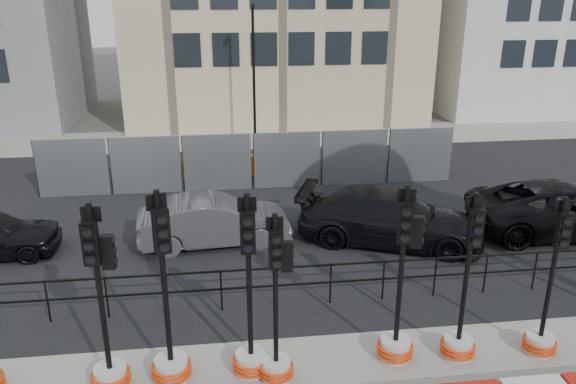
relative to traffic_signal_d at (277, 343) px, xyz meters
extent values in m
plane|color=#51514C|center=(0.25, 1.19, -0.77)|extent=(120.00, 120.00, 0.00)
cube|color=black|center=(0.25, 8.19, -0.75)|extent=(40.00, 14.00, 0.03)
cube|color=gray|center=(0.25, 17.19, -0.76)|extent=(40.00, 4.00, 0.02)
cylinder|color=black|center=(-4.55, 2.39, -0.27)|extent=(0.04, 0.04, 1.00)
cylinder|color=black|center=(-3.35, 2.39, -0.27)|extent=(0.04, 0.04, 1.00)
cylinder|color=black|center=(-2.15, 2.39, -0.27)|extent=(0.04, 0.04, 1.00)
cylinder|color=black|center=(-0.95, 2.39, -0.27)|extent=(0.04, 0.04, 1.00)
cylinder|color=black|center=(0.25, 2.39, -0.27)|extent=(0.04, 0.04, 1.00)
cylinder|color=black|center=(1.45, 2.39, -0.27)|extent=(0.04, 0.04, 1.00)
cylinder|color=black|center=(2.65, 2.39, -0.27)|extent=(0.04, 0.04, 1.00)
cylinder|color=black|center=(3.85, 2.39, -0.27)|extent=(0.04, 0.04, 1.00)
cylinder|color=black|center=(5.05, 2.39, -0.27)|extent=(0.04, 0.04, 1.00)
cylinder|color=black|center=(6.25, 2.39, -0.27)|extent=(0.04, 0.04, 1.00)
cube|color=black|center=(0.25, 2.39, 0.21)|extent=(18.00, 0.04, 0.04)
cube|color=black|center=(0.25, 2.39, -0.22)|extent=(18.00, 0.04, 0.04)
cube|color=gray|center=(-5.75, 10.19, 0.23)|extent=(2.30, 0.05, 2.00)
cylinder|color=black|center=(-6.90, 10.19, 0.23)|extent=(0.05, 0.05, 2.00)
cube|color=gray|center=(-3.35, 10.19, 0.23)|extent=(2.30, 0.05, 2.00)
cylinder|color=black|center=(-4.50, 10.19, 0.23)|extent=(0.05, 0.05, 2.00)
cube|color=gray|center=(-0.95, 10.19, 0.23)|extent=(2.30, 0.05, 2.00)
cylinder|color=black|center=(-2.10, 10.19, 0.23)|extent=(0.05, 0.05, 2.00)
cube|color=gray|center=(1.45, 10.19, 0.23)|extent=(2.30, 0.05, 2.00)
cylinder|color=black|center=(0.30, 10.19, 0.23)|extent=(0.05, 0.05, 2.00)
cube|color=gray|center=(3.85, 10.19, 0.23)|extent=(2.30, 0.05, 2.00)
cylinder|color=black|center=(2.70, 10.19, 0.23)|extent=(0.05, 0.05, 2.00)
cube|color=gray|center=(6.25, 10.19, 0.23)|extent=(2.30, 0.05, 2.00)
cylinder|color=black|center=(5.10, 10.19, 0.23)|extent=(0.05, 0.05, 2.00)
cube|color=orange|center=(-3.75, 11.69, -0.37)|extent=(1.00, 0.40, 0.80)
cube|color=orange|center=(-1.75, 11.69, -0.37)|extent=(1.00, 0.40, 0.80)
cube|color=orange|center=(0.25, 11.69, -0.37)|extent=(1.00, 0.40, 0.80)
cube|color=orange|center=(2.25, 11.69, -0.37)|extent=(1.00, 0.40, 0.80)
cube|color=orange|center=(4.25, 11.69, -0.37)|extent=(1.00, 0.40, 0.80)
cube|color=orange|center=(6.25, 11.69, -0.37)|extent=(1.00, 0.40, 0.80)
cylinder|color=black|center=(0.75, 16.19, 2.23)|extent=(0.12, 0.12, 6.00)
cube|color=black|center=(0.75, 15.94, 5.13)|extent=(0.12, 0.50, 0.12)
cylinder|color=silver|center=(-2.93, 0.14, -0.56)|extent=(0.57, 0.57, 0.43)
torus|color=#F03E0D|center=(-2.93, 0.14, -0.64)|extent=(0.69, 0.69, 0.05)
torus|color=#F03E0D|center=(-2.93, 0.14, -0.56)|extent=(0.69, 0.69, 0.05)
torus|color=#F03E0D|center=(-2.93, 0.14, -0.47)|extent=(0.69, 0.69, 0.05)
cylinder|color=black|center=(-2.93, 0.14, 1.14)|extent=(0.10, 0.10, 3.19)
cube|color=black|center=(-2.94, 0.01, 2.10)|extent=(0.27, 0.17, 0.74)
cylinder|color=black|center=(-2.94, -0.08, 1.87)|extent=(0.16, 0.07, 0.16)
cylinder|color=black|center=(-2.94, -0.08, 2.10)|extent=(0.16, 0.07, 0.16)
cylinder|color=black|center=(-2.94, -0.08, 2.33)|extent=(0.16, 0.07, 0.16)
cube|color=black|center=(-2.92, 0.20, 2.53)|extent=(0.32, 0.06, 0.26)
cube|color=black|center=(-2.71, 0.12, 1.89)|extent=(0.22, 0.15, 0.58)
cylinder|color=silver|center=(-1.88, 0.22, -0.55)|extent=(0.60, 0.60, 0.44)
torus|color=#F03E0D|center=(-1.88, 0.22, -0.64)|extent=(0.72, 0.72, 0.06)
torus|color=#F03E0D|center=(-1.88, 0.22, -0.55)|extent=(0.72, 0.72, 0.06)
torus|color=#F03E0D|center=(-1.88, 0.22, -0.46)|extent=(0.72, 0.72, 0.06)
cylinder|color=black|center=(-1.88, 0.22, 1.22)|extent=(0.10, 0.10, 3.31)
cube|color=black|center=(-1.84, 0.09, 2.21)|extent=(0.30, 0.23, 0.77)
cylinder|color=black|center=(-1.81, 0.01, 1.97)|extent=(0.17, 0.11, 0.17)
cylinder|color=black|center=(-1.81, 0.01, 2.21)|extent=(0.17, 0.11, 0.17)
cylinder|color=black|center=(-1.81, 0.01, 2.46)|extent=(0.17, 0.11, 0.17)
cube|color=black|center=(-1.90, 0.28, 2.66)|extent=(0.32, 0.14, 0.27)
cylinder|color=silver|center=(-0.01, 0.01, -0.57)|extent=(0.53, 0.53, 0.39)
torus|color=#F03E0D|center=(-0.01, 0.01, -0.65)|extent=(0.64, 0.64, 0.05)
torus|color=#F03E0D|center=(-0.01, 0.01, -0.57)|extent=(0.64, 0.64, 0.05)
torus|color=#F03E0D|center=(-0.01, 0.01, -0.50)|extent=(0.64, 0.64, 0.05)
cylinder|color=black|center=(-0.01, 0.01, 0.99)|extent=(0.09, 0.09, 2.93)
cube|color=black|center=(-0.01, -0.10, 1.87)|extent=(0.24, 0.14, 0.68)
cylinder|color=black|center=(-0.01, -0.18, 1.66)|extent=(0.15, 0.05, 0.15)
cylinder|color=black|center=(-0.01, -0.18, 1.87)|extent=(0.15, 0.05, 0.15)
cylinder|color=black|center=(-0.01, -0.18, 2.09)|extent=(0.15, 0.05, 0.15)
cube|color=black|center=(-0.01, 0.07, 2.26)|extent=(0.29, 0.04, 0.23)
cube|color=black|center=(0.18, 0.02, 1.68)|extent=(0.20, 0.13, 0.54)
cylinder|color=silver|center=(-0.45, 0.24, -0.56)|extent=(0.57, 0.57, 0.43)
torus|color=#F03E0D|center=(-0.45, 0.24, -0.64)|extent=(0.69, 0.69, 0.05)
torus|color=#F03E0D|center=(-0.45, 0.24, -0.56)|extent=(0.69, 0.69, 0.05)
torus|color=#F03E0D|center=(-0.45, 0.24, -0.47)|extent=(0.69, 0.69, 0.05)
cylinder|color=black|center=(-0.45, 0.24, 1.15)|extent=(0.10, 0.10, 3.19)
cube|color=black|center=(-0.45, 0.11, 2.10)|extent=(0.26, 0.16, 0.74)
cylinder|color=black|center=(-0.46, 0.02, 1.87)|extent=(0.16, 0.06, 0.16)
cylinder|color=black|center=(-0.46, 0.02, 2.10)|extent=(0.16, 0.06, 0.16)
cylinder|color=black|center=(-0.46, 0.02, 2.34)|extent=(0.16, 0.06, 0.16)
cube|color=black|center=(-0.44, 0.30, 2.53)|extent=(0.32, 0.05, 0.26)
cylinder|color=silver|center=(2.29, 0.31, -0.56)|extent=(0.57, 0.57, 0.43)
torus|color=#F03E0D|center=(2.29, 0.31, -0.64)|extent=(0.69, 0.69, 0.05)
torus|color=#F03E0D|center=(2.29, 0.31, -0.56)|extent=(0.69, 0.69, 0.05)
torus|color=#F03E0D|center=(2.29, 0.31, -0.47)|extent=(0.69, 0.69, 0.05)
cylinder|color=black|center=(2.29, 0.31, 1.14)|extent=(0.10, 0.10, 3.19)
cube|color=black|center=(2.26, 0.18, 2.10)|extent=(0.29, 0.21, 0.74)
cylinder|color=black|center=(2.23, 0.10, 1.87)|extent=(0.17, 0.09, 0.16)
cylinder|color=black|center=(2.23, 0.10, 2.10)|extent=(0.17, 0.09, 0.16)
cylinder|color=black|center=(2.23, 0.10, 2.34)|extent=(0.17, 0.09, 0.16)
cube|color=black|center=(2.31, 0.37, 2.53)|extent=(0.32, 0.12, 0.26)
cube|color=black|center=(2.50, 0.25, 1.89)|extent=(0.24, 0.19, 0.58)
cylinder|color=silver|center=(3.50, 0.22, -0.57)|extent=(0.55, 0.55, 0.41)
torus|color=#F03E0D|center=(3.50, 0.22, -0.65)|extent=(0.66, 0.66, 0.05)
torus|color=#F03E0D|center=(3.50, 0.22, -0.57)|extent=(0.66, 0.66, 0.05)
torus|color=#F03E0D|center=(3.50, 0.22, -0.48)|extent=(0.66, 0.66, 0.05)
cylinder|color=black|center=(3.50, 0.22, 1.06)|extent=(0.09, 0.09, 3.04)
cube|color=black|center=(3.50, 0.10, 1.97)|extent=(0.25, 0.15, 0.71)
cylinder|color=black|center=(3.49, 0.02, 1.75)|extent=(0.15, 0.05, 0.15)
cylinder|color=black|center=(3.49, 0.02, 1.97)|extent=(0.15, 0.05, 0.15)
cylinder|color=black|center=(3.49, 0.02, 2.19)|extent=(0.15, 0.05, 0.15)
cube|color=black|center=(3.50, 0.28, 2.38)|extent=(0.31, 0.04, 0.24)
cylinder|color=silver|center=(5.12, 0.14, -0.57)|extent=(0.53, 0.53, 0.39)
torus|color=#F03E0D|center=(5.12, 0.14, -0.65)|extent=(0.64, 0.64, 0.05)
torus|color=#F03E0D|center=(5.12, 0.14, -0.57)|extent=(0.64, 0.64, 0.05)
torus|color=#F03E0D|center=(5.12, 0.14, -0.50)|extent=(0.64, 0.64, 0.05)
cylinder|color=black|center=(5.12, 0.14, 0.99)|extent=(0.09, 0.09, 2.93)
cube|color=black|center=(5.10, 0.02, 1.87)|extent=(0.25, 0.16, 0.68)
cylinder|color=black|center=(5.09, -0.06, 1.66)|extent=(0.15, 0.07, 0.15)
cylinder|color=black|center=(5.09, -0.06, 1.87)|extent=(0.15, 0.07, 0.15)
cylinder|color=black|center=(5.09, -0.06, 2.09)|extent=(0.15, 0.07, 0.15)
cube|color=black|center=(5.12, 0.20, 2.26)|extent=(0.29, 0.06, 0.23)
imported|color=#4A4A4F|center=(-1.09, 5.88, -0.09)|extent=(2.14, 4.35, 1.35)
imported|color=black|center=(3.70, 5.38, -0.04)|extent=(5.43, 6.41, 1.46)
imported|color=black|center=(8.85, 5.38, -0.03)|extent=(3.20, 5.67, 1.48)
camera|label=1|loc=(-0.85, -8.34, 5.91)|focal=35.00mm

